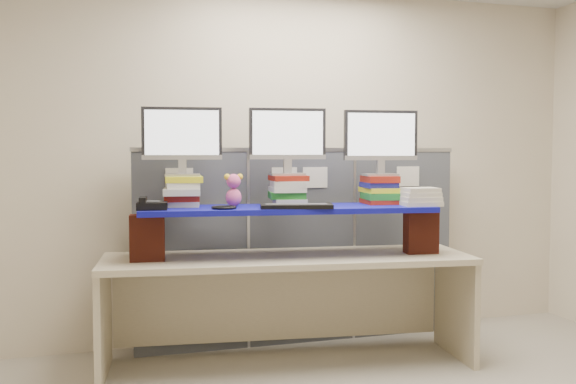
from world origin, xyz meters
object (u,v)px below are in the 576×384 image
object	(u,v)px
blue_board	(288,209)
desk_phone	(151,205)
monitor_left	(182,137)
monitor_right	(381,139)
monitor_center	(288,137)
desk	(288,278)
keyboard	(297,206)

from	to	relation	value
blue_board	desk_phone	world-z (taller)	desk_phone
monitor_left	monitor_right	xyz separation A→B (m)	(1.41, -0.17, -0.01)
blue_board	monitor_center	size ratio (longest dim) A/B	3.70
desk	blue_board	xyz separation A→B (m)	(0.00, 0.00, 0.48)
monitor_center	desk_phone	bearing A→B (deg)	-167.07
keyboard	desk_phone	xyz separation A→B (m)	(-0.94, 0.19, 0.02)
monitor_right	monitor_center	bearing A→B (deg)	180.00
monitor_left	monitor_right	bearing A→B (deg)	-0.00
keyboard	blue_board	bearing A→B (deg)	105.05
monitor_center	desk_phone	world-z (taller)	monitor_center
desk	desk_phone	size ratio (longest dim) A/B	12.10
keyboard	monitor_left	bearing A→B (deg)	164.50
monitor_center	keyboard	bearing A→B (deg)	-87.85
desk	blue_board	size ratio (longest dim) A/B	1.30
keyboard	desk_phone	size ratio (longest dim) A/B	2.32
keyboard	desk	bearing A→B (deg)	105.05
blue_board	monitor_left	world-z (taller)	monitor_left
monitor_left	desk_phone	bearing A→B (deg)	-133.69
monitor_right	blue_board	bearing A→B (deg)	-170.45
desk	keyboard	bearing A→B (deg)	-80.48
desk	keyboard	distance (m)	0.54
monitor_left	keyboard	world-z (taller)	monitor_left
blue_board	monitor_right	distance (m)	0.87
monitor_right	desk_phone	distance (m)	1.70
desk	monitor_right	size ratio (longest dim) A/B	4.79
monitor_left	keyboard	distance (m)	0.93
monitor_left	desk_phone	size ratio (longest dim) A/B	2.52
blue_board	desk_phone	xyz separation A→B (m)	(-0.93, 0.02, 0.05)
keyboard	desk_phone	world-z (taller)	desk_phone
desk	monitor_center	bearing A→B (deg)	81.59
monitor_left	monitor_right	size ratio (longest dim) A/B	1.00
desk	monitor_right	distance (m)	1.21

